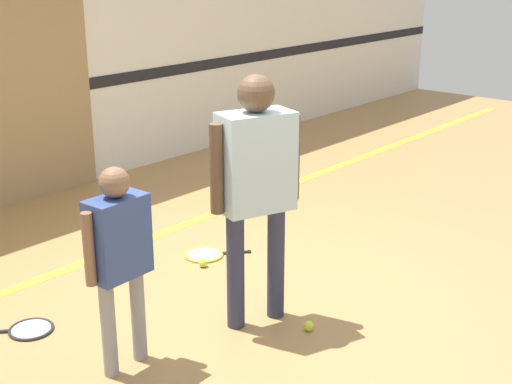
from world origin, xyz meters
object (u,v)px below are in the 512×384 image
object	(u,v)px
person_student_left	(119,248)
racket_second_spare	(28,329)
tennis_ball_by_spare_racket	(203,263)
racket_spare_on_floor	(206,254)
person_instructor	(256,175)
tennis_ball_near_instructor	(309,326)

from	to	relation	value
person_student_left	racket_second_spare	size ratio (longest dim) A/B	2.61
racket_second_spare	tennis_ball_by_spare_racket	xyz separation A→B (m)	(1.43, -0.16, 0.02)
person_student_left	racket_second_spare	distance (m)	1.10
racket_second_spare	tennis_ball_by_spare_racket	bearing A→B (deg)	-146.77
racket_spare_on_floor	racket_second_spare	xyz separation A→B (m)	(-1.60, 0.02, 0.00)
person_instructor	racket_spare_on_floor	size ratio (longest dim) A/B	3.13
tennis_ball_by_spare_racket	person_student_left	bearing A→B (deg)	-153.36
racket_second_spare	tennis_ball_near_instructor	distance (m)	1.80
person_student_left	racket_spare_on_floor	xyz separation A→B (m)	(1.45, 0.78, -0.74)
racket_spare_on_floor	tennis_ball_by_spare_racket	distance (m)	0.22
person_instructor	racket_second_spare	bearing A→B (deg)	156.82
person_student_left	racket_second_spare	xyz separation A→B (m)	(-0.15, 0.80, -0.74)
person_instructor	tennis_ball_by_spare_racket	world-z (taller)	person_instructor
racket_second_spare	tennis_ball_by_spare_racket	distance (m)	1.44
person_instructor	person_student_left	distance (m)	0.97
tennis_ball_by_spare_racket	tennis_ball_near_instructor	bearing A→B (deg)	-101.64
racket_spare_on_floor	tennis_ball_near_instructor	distance (m)	1.40
person_instructor	racket_second_spare	xyz separation A→B (m)	(-1.06, 1.01, -1.00)
racket_second_spare	tennis_ball_by_spare_racket	size ratio (longest dim) A/B	7.08
racket_second_spare	tennis_ball_near_instructor	world-z (taller)	tennis_ball_near_instructor
racket_spare_on_floor	racket_second_spare	size ratio (longest dim) A/B	1.11
racket_spare_on_floor	tennis_ball_near_instructor	bearing A→B (deg)	-67.28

